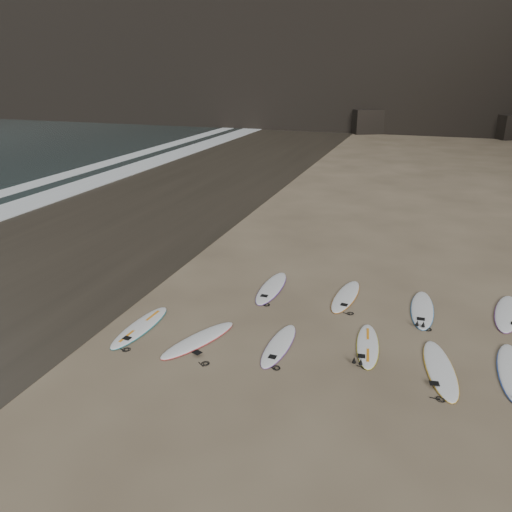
# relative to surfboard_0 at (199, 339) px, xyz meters

# --- Properties ---
(ground) EXTENTS (240.00, 240.00, 0.00)m
(ground) POSITION_rel_surfboard_0_xyz_m (4.29, 1.00, -0.04)
(ground) COLOR #897559
(ground) RESTS_ON ground
(wet_sand) EXTENTS (12.00, 200.00, 0.01)m
(wet_sand) POSITION_rel_surfboard_0_xyz_m (-8.71, 11.00, -0.04)
(wet_sand) COLOR #383026
(wet_sand) RESTS_ON ground
(foam_near) EXTENTS (2.20, 200.00, 0.05)m
(foam_near) POSITION_rel_surfboard_0_xyz_m (-14.21, 11.00, -0.02)
(foam_near) COLOR white
(foam_near) RESTS_ON ground
(foam_far) EXTENTS (1.40, 200.00, 0.04)m
(foam_far) POSITION_rel_surfboard_0_xyz_m (-17.21, 11.00, -0.02)
(foam_far) COLOR white
(foam_far) RESTS_ON ground
(surfboard_0) EXTENTS (1.49, 2.50, 0.09)m
(surfboard_0) POSITION_rel_surfboard_0_xyz_m (0.00, 0.00, 0.00)
(surfboard_0) COLOR white
(surfboard_0) RESTS_ON ground
(surfboard_1) EXTENTS (0.62, 2.27, 0.08)m
(surfboard_1) POSITION_rel_surfboard_0_xyz_m (2.04, 0.42, -0.00)
(surfboard_1) COLOR white
(surfboard_1) RESTS_ON ground
(surfboard_2) EXTENTS (0.80, 2.28, 0.08)m
(surfboard_2) POSITION_rel_surfboard_0_xyz_m (4.17, 1.14, -0.00)
(surfboard_2) COLOR white
(surfboard_2) RESTS_ON ground
(surfboard_3) EXTENTS (1.08, 2.64, 0.09)m
(surfboard_3) POSITION_rel_surfboard_0_xyz_m (5.90, 0.60, 0.00)
(surfboard_3) COLOR white
(surfboard_3) RESTS_ON ground
(surfboard_5) EXTENTS (0.65, 2.63, 0.09)m
(surfboard_5) POSITION_rel_surfboard_0_xyz_m (0.82, 3.71, 0.00)
(surfboard_5) COLOR white
(surfboard_5) RESTS_ON ground
(surfboard_6) EXTENTS (0.82, 2.53, 0.09)m
(surfboard_6) POSITION_rel_surfboard_0_xyz_m (3.17, 3.85, 0.00)
(surfboard_6) COLOR white
(surfboard_6) RESTS_ON ground
(surfboard_7) EXTENTS (0.69, 2.58, 0.09)m
(surfboard_7) POSITION_rel_surfboard_0_xyz_m (5.42, 3.67, 0.00)
(surfboard_7) COLOR white
(surfboard_7) RESTS_ON ground
(surfboard_8) EXTENTS (1.02, 2.65, 0.09)m
(surfboard_8) POSITION_rel_surfboard_0_xyz_m (7.72, 4.20, 0.00)
(surfboard_8) COLOR white
(surfboard_8) RESTS_ON ground
(surfboard_11) EXTENTS (0.72, 2.55, 0.09)m
(surfboard_11) POSITION_rel_surfboard_0_xyz_m (-1.79, 0.11, 0.00)
(surfboard_11) COLOR white
(surfboard_11) RESTS_ON ground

